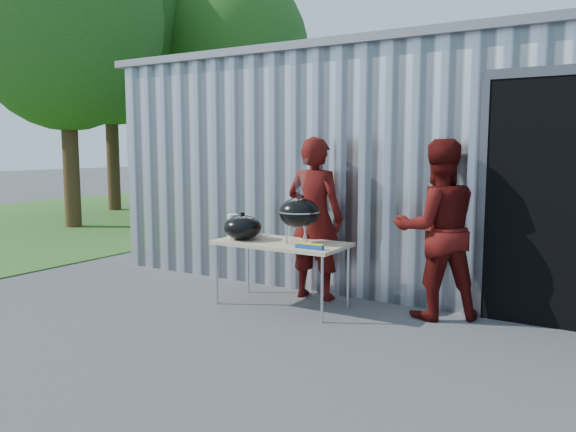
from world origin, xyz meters
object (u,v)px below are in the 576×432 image
Objects in this scene: person_bystander at (437,229)px; person_cook at (315,219)px; folding_table at (282,245)px; kettle_grill at (299,206)px.

person_cook is at bearing -34.50° from person_bystander.
folding_table is 1.59× the size of kettle_grill.
folding_table is 0.79× the size of person_bystander.
person_bystander is at bearing 17.17° from folding_table.
kettle_grill is at bearing 5.81° from folding_table.
kettle_grill is 0.53m from person_cook.
folding_table is at bearing -17.06° from person_bystander.
person_cook is (0.15, 0.51, 0.26)m from folding_table.
folding_table is at bearing -174.19° from kettle_grill.
kettle_grill is at bearing -15.41° from person_bystander.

